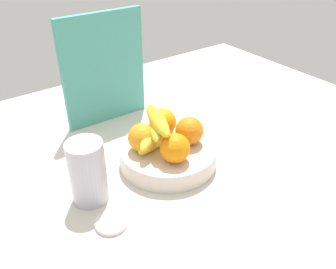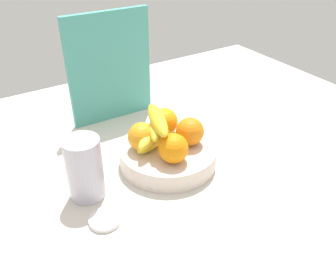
{
  "view_description": "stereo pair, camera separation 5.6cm",
  "coord_description": "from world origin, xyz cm",
  "px_view_note": "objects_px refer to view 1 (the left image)",
  "views": [
    {
      "loc": [
        -45.78,
        -65.07,
        62.09
      ],
      "look_at": [
        3.19,
        1.86,
        9.45
      ],
      "focal_mm": 38.55,
      "sensor_mm": 36.0,
      "label": 1
    },
    {
      "loc": [
        -41.13,
        -68.23,
        62.09
      ],
      "look_at": [
        3.19,
        1.86,
        9.45
      ],
      "focal_mm": 38.55,
      "sensor_mm": 36.0,
      "label": 2
    }
  ],
  "objects_px": {
    "orange_front_left": "(190,131)",
    "orange_center": "(142,138)",
    "fruit_bowl": "(168,155)",
    "banana_bunch": "(156,129)",
    "orange_front_right": "(163,122)",
    "thermos_tumbler": "(88,172)",
    "jar_lid": "(111,223)",
    "orange_back_left": "(175,148)",
    "cutting_board": "(104,70)"
  },
  "relations": [
    {
      "from": "cutting_board",
      "to": "fruit_bowl",
      "type": "bearing_deg",
      "value": -85.86
    },
    {
      "from": "orange_front_left",
      "to": "orange_center",
      "type": "bearing_deg",
      "value": 158.68
    },
    {
      "from": "orange_center",
      "to": "jar_lid",
      "type": "distance_m",
      "value": 0.25
    },
    {
      "from": "thermos_tumbler",
      "to": "jar_lid",
      "type": "distance_m",
      "value": 0.13
    },
    {
      "from": "fruit_bowl",
      "to": "orange_back_left",
      "type": "distance_m",
      "value": 0.09
    },
    {
      "from": "fruit_bowl",
      "to": "orange_back_left",
      "type": "xyz_separation_m",
      "value": [
        -0.02,
        -0.06,
        0.07
      ]
    },
    {
      "from": "orange_back_left",
      "to": "thermos_tumbler",
      "type": "height_order",
      "value": "thermos_tumbler"
    },
    {
      "from": "fruit_bowl",
      "to": "cutting_board",
      "type": "distance_m",
      "value": 0.36
    },
    {
      "from": "banana_bunch",
      "to": "thermos_tumbler",
      "type": "xyz_separation_m",
      "value": [
        -0.22,
        -0.03,
        -0.02
      ]
    },
    {
      "from": "orange_front_right",
      "to": "jar_lid",
      "type": "height_order",
      "value": "orange_front_right"
    },
    {
      "from": "fruit_bowl",
      "to": "jar_lid",
      "type": "relative_size",
      "value": 3.67
    },
    {
      "from": "banana_bunch",
      "to": "orange_center",
      "type": "bearing_deg",
      "value": 173.41
    },
    {
      "from": "orange_front_right",
      "to": "jar_lid",
      "type": "xyz_separation_m",
      "value": [
        -0.28,
        -0.18,
        -0.09
      ]
    },
    {
      "from": "banana_bunch",
      "to": "thermos_tumbler",
      "type": "relative_size",
      "value": 1.11
    },
    {
      "from": "orange_front_left",
      "to": "orange_center",
      "type": "height_order",
      "value": "same"
    },
    {
      "from": "fruit_bowl",
      "to": "banana_bunch",
      "type": "bearing_deg",
      "value": 132.77
    },
    {
      "from": "orange_front_right",
      "to": "orange_center",
      "type": "relative_size",
      "value": 1.0
    },
    {
      "from": "thermos_tumbler",
      "to": "orange_front_right",
      "type": "bearing_deg",
      "value": 14.72
    },
    {
      "from": "banana_bunch",
      "to": "thermos_tumbler",
      "type": "height_order",
      "value": "thermos_tumbler"
    },
    {
      "from": "orange_back_left",
      "to": "cutting_board",
      "type": "height_order",
      "value": "cutting_board"
    },
    {
      "from": "fruit_bowl",
      "to": "orange_front_right",
      "type": "relative_size",
      "value": 3.46
    },
    {
      "from": "orange_front_left",
      "to": "orange_front_right",
      "type": "distance_m",
      "value": 0.09
    },
    {
      "from": "banana_bunch",
      "to": "jar_lid",
      "type": "relative_size",
      "value": 2.45
    },
    {
      "from": "fruit_bowl",
      "to": "thermos_tumbler",
      "type": "distance_m",
      "value": 0.25
    },
    {
      "from": "fruit_bowl",
      "to": "orange_front_right",
      "type": "xyz_separation_m",
      "value": [
        0.03,
        0.07,
        0.07
      ]
    },
    {
      "from": "orange_front_left",
      "to": "orange_back_left",
      "type": "bearing_deg",
      "value": -152.54
    },
    {
      "from": "orange_center",
      "to": "thermos_tumbler",
      "type": "relative_size",
      "value": 0.48
    },
    {
      "from": "orange_back_left",
      "to": "cutting_board",
      "type": "xyz_separation_m",
      "value": [
        0.01,
        0.39,
        0.09
      ]
    },
    {
      "from": "fruit_bowl",
      "to": "orange_front_right",
      "type": "height_order",
      "value": "orange_front_right"
    },
    {
      "from": "orange_front_left",
      "to": "banana_bunch",
      "type": "bearing_deg",
      "value": 152.04
    },
    {
      "from": "orange_center",
      "to": "thermos_tumbler",
      "type": "distance_m",
      "value": 0.18
    },
    {
      "from": "orange_back_left",
      "to": "jar_lid",
      "type": "bearing_deg",
      "value": -166.62
    },
    {
      "from": "fruit_bowl",
      "to": "banana_bunch",
      "type": "height_order",
      "value": "banana_bunch"
    },
    {
      "from": "banana_bunch",
      "to": "jar_lid",
      "type": "bearing_deg",
      "value": -148.09
    },
    {
      "from": "fruit_bowl",
      "to": "orange_center",
      "type": "bearing_deg",
      "value": 155.75
    },
    {
      "from": "fruit_bowl",
      "to": "orange_back_left",
      "type": "relative_size",
      "value": 3.46
    },
    {
      "from": "orange_back_left",
      "to": "banana_bunch",
      "type": "bearing_deg",
      "value": 89.31
    },
    {
      "from": "orange_front_left",
      "to": "orange_back_left",
      "type": "relative_size",
      "value": 1.0
    },
    {
      "from": "orange_front_left",
      "to": "orange_front_right",
      "type": "bearing_deg",
      "value": 110.09
    },
    {
      "from": "jar_lid",
      "to": "orange_front_right",
      "type": "bearing_deg",
      "value": 33.27
    },
    {
      "from": "cutting_board",
      "to": "thermos_tumbler",
      "type": "bearing_deg",
      "value": -123.27
    },
    {
      "from": "orange_center",
      "to": "thermos_tumbler",
      "type": "bearing_deg",
      "value": -168.84
    },
    {
      "from": "orange_front_right",
      "to": "jar_lid",
      "type": "bearing_deg",
      "value": -146.73
    },
    {
      "from": "orange_back_left",
      "to": "cutting_board",
      "type": "bearing_deg",
      "value": 88.99
    },
    {
      "from": "orange_front_left",
      "to": "cutting_board",
      "type": "relative_size",
      "value": 0.22
    },
    {
      "from": "orange_back_left",
      "to": "thermos_tumbler",
      "type": "bearing_deg",
      "value": 165.68
    },
    {
      "from": "orange_center",
      "to": "fruit_bowl",
      "type": "bearing_deg",
      "value": -24.25
    },
    {
      "from": "fruit_bowl",
      "to": "orange_front_left",
      "type": "relative_size",
      "value": 3.46
    },
    {
      "from": "banana_bunch",
      "to": "jar_lid",
      "type": "height_order",
      "value": "banana_bunch"
    },
    {
      "from": "banana_bunch",
      "to": "thermos_tumbler",
      "type": "bearing_deg",
      "value": -172.15
    }
  ]
}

